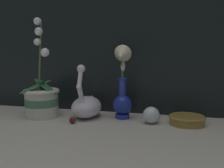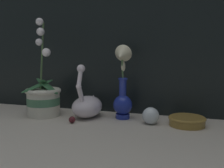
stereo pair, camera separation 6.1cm
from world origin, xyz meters
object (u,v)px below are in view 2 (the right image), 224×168
object	(u,v)px
orchid_potted_plant	(43,97)
blue_vase	(122,89)
glass_sphere	(151,116)
amber_dish	(187,120)
swan_figurine	(87,105)

from	to	relation	value
orchid_potted_plant	blue_vase	world-z (taller)	orchid_potted_plant
glass_sphere	amber_dish	bearing A→B (deg)	8.47
blue_vase	glass_sphere	xyz separation A→B (m)	(0.13, -0.05, -0.10)
orchid_potted_plant	swan_figurine	distance (m)	0.20
swan_figurine	glass_sphere	xyz separation A→B (m)	(0.28, -0.03, -0.02)
amber_dish	blue_vase	bearing A→B (deg)	174.75
glass_sphere	amber_dish	xyz separation A→B (m)	(0.14, 0.02, -0.01)
glass_sphere	amber_dish	world-z (taller)	glass_sphere
swan_figurine	amber_dish	bearing A→B (deg)	-0.84
glass_sphere	orchid_potted_plant	bearing A→B (deg)	-179.16
swan_figurine	blue_vase	bearing A→B (deg)	6.88
amber_dish	orchid_potted_plant	bearing A→B (deg)	-177.44
glass_sphere	amber_dish	distance (m)	0.14
glass_sphere	swan_figurine	bearing A→B (deg)	174.58
blue_vase	amber_dish	world-z (taller)	blue_vase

